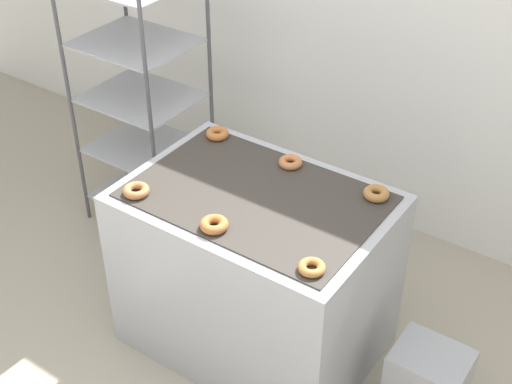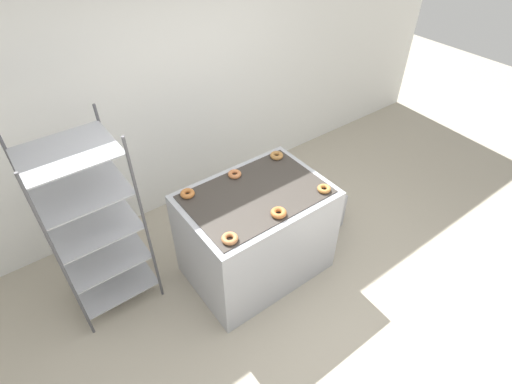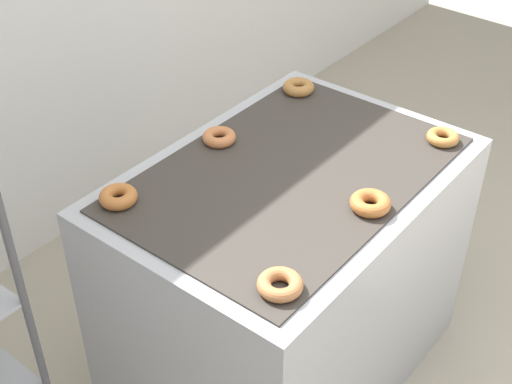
# 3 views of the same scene
# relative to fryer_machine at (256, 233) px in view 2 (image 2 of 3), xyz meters

# --- Properties ---
(ground_plane) EXTENTS (14.00, 14.00, 0.00)m
(ground_plane) POSITION_rel_fryer_machine_xyz_m (-0.00, -0.70, -0.49)
(ground_plane) COLOR #B2A893
(wall_back) EXTENTS (8.00, 0.05, 2.80)m
(wall_back) POSITION_rel_fryer_machine_xyz_m (-0.00, 1.43, 0.91)
(wall_back) COLOR white
(wall_back) RESTS_ON ground_plane
(fryer_machine) EXTENTS (1.27, 0.89, 0.97)m
(fryer_machine) POSITION_rel_fryer_machine_xyz_m (0.00, 0.00, 0.00)
(fryer_machine) COLOR #A8AAB2
(fryer_machine) RESTS_ON ground_plane
(baking_rack_cart) EXTENTS (0.69, 0.58, 1.75)m
(baking_rack_cart) POSITION_rel_fryer_machine_xyz_m (-1.24, 0.55, 0.41)
(baking_rack_cart) COLOR #4C4C51
(baking_rack_cart) RESTS_ON ground_plane
(glaze_bin) EXTENTS (0.35, 0.29, 0.43)m
(glaze_bin) POSITION_rel_fryer_machine_xyz_m (0.96, 0.04, -0.27)
(glaze_bin) COLOR #A8AAB2
(glaze_bin) RESTS_ON ground_plane
(donut_near_left) EXTENTS (0.13, 0.13, 0.04)m
(donut_near_left) POSITION_rel_fryer_machine_xyz_m (-0.48, -0.31, 0.51)
(donut_near_left) COLOR #B47243
(donut_near_left) RESTS_ON fryer_machine
(donut_near_center) EXTENTS (0.13, 0.13, 0.04)m
(donut_near_center) POSITION_rel_fryer_machine_xyz_m (-0.01, -0.32, 0.51)
(donut_near_center) COLOR #BA6B33
(donut_near_center) RESTS_ON fryer_machine
(donut_near_right) EXTENTS (0.12, 0.12, 0.04)m
(donut_near_right) POSITION_rel_fryer_machine_xyz_m (0.50, -0.31, 0.51)
(donut_near_right) COLOR #B9783A
(donut_near_right) RESTS_ON fryer_machine
(donut_far_left) EXTENTS (0.12, 0.12, 0.04)m
(donut_far_left) POSITION_rel_fryer_machine_xyz_m (-0.48, 0.33, 0.51)
(donut_far_left) COLOR #B56A32
(donut_far_left) RESTS_ON fryer_machine
(donut_far_center) EXTENTS (0.12, 0.12, 0.04)m
(donut_far_center) POSITION_rel_fryer_machine_xyz_m (-0.01, 0.32, 0.51)
(donut_far_center) COLOR #BE7142
(donut_far_center) RESTS_ON fryer_machine
(donut_far_right) EXTENTS (0.13, 0.13, 0.04)m
(donut_far_right) POSITION_rel_fryer_machine_xyz_m (0.48, 0.31, 0.51)
(donut_far_right) COLOR #A67139
(donut_far_right) RESTS_ON fryer_machine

